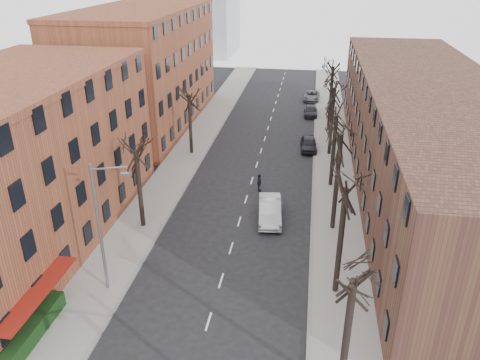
% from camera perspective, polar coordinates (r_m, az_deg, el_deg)
% --- Properties ---
extents(sidewalk_left, '(4.00, 90.00, 0.15)m').
position_cam_1_polar(sidewalk_left, '(53.70, -6.07, 3.73)').
color(sidewalk_left, gray).
rests_on(sidewalk_left, ground).
extents(sidewalk_right, '(4.00, 90.00, 0.15)m').
position_cam_1_polar(sidewalk_right, '(52.13, 11.24, 2.69)').
color(sidewalk_right, gray).
rests_on(sidewalk_right, ground).
extents(building_left_near, '(12.00, 26.00, 12.00)m').
position_cam_1_polar(building_left_near, '(37.86, -26.07, 1.38)').
color(building_left_near, brown).
rests_on(building_left_near, ground).
extents(building_left_far, '(12.00, 28.00, 14.00)m').
position_cam_1_polar(building_left_far, '(62.32, -11.58, 13.06)').
color(building_left_far, brown).
rests_on(building_left_far, ground).
extents(building_right, '(12.00, 50.00, 10.00)m').
position_cam_1_polar(building_right, '(46.90, 21.72, 5.21)').
color(building_right, brown).
rests_on(building_right, ground).
extents(awning_left, '(1.20, 7.00, 0.15)m').
position_cam_1_polar(awning_left, '(31.17, -22.60, -16.31)').
color(awning_left, maroon).
rests_on(awning_left, ground).
extents(hedge, '(0.80, 6.00, 1.00)m').
position_cam_1_polar(hedge, '(30.19, -23.94, -16.51)').
color(hedge, '#183713').
rests_on(hedge, sidewalk_left).
extents(tree_right_b, '(5.20, 5.20, 10.80)m').
position_cam_1_polar(tree_right_b, '(32.09, 11.49, -13.20)').
color(tree_right_b, black).
rests_on(tree_right_b, ground).
extents(tree_right_c, '(5.20, 5.20, 11.60)m').
position_cam_1_polar(tree_right_c, '(38.69, 11.16, -5.85)').
color(tree_right_c, black).
rests_on(tree_right_c, ground).
extents(tree_right_d, '(5.20, 5.20, 10.00)m').
position_cam_1_polar(tree_right_d, '(45.74, 10.94, -0.70)').
color(tree_right_d, black).
rests_on(tree_right_d, ground).
extents(tree_right_e, '(5.20, 5.20, 10.80)m').
position_cam_1_polar(tree_right_e, '(53.06, 10.77, 3.05)').
color(tree_right_e, black).
rests_on(tree_right_e, ground).
extents(tree_right_f, '(5.20, 5.20, 11.60)m').
position_cam_1_polar(tree_right_f, '(60.55, 10.65, 5.89)').
color(tree_right_f, black).
rests_on(tree_right_f, ground).
extents(tree_left_a, '(5.20, 5.20, 9.50)m').
position_cam_1_polar(tree_left_a, '(39.07, -11.69, -5.57)').
color(tree_left_a, black).
rests_on(tree_left_a, ground).
extents(tree_left_b, '(5.20, 5.20, 9.50)m').
position_cam_1_polar(tree_left_b, '(52.74, -5.91, 3.24)').
color(tree_left_b, black).
rests_on(tree_left_b, ground).
extents(streetlight, '(2.45, 0.22, 9.03)m').
position_cam_1_polar(streetlight, '(30.08, -16.56, -5.12)').
color(streetlight, slate).
rests_on(streetlight, ground).
extents(silver_sedan, '(2.37, 5.38, 1.72)m').
position_cam_1_polar(silver_sedan, '(38.95, 3.66, -3.69)').
color(silver_sedan, '#AFB2B6').
rests_on(silver_sedan, ground).
extents(parked_car_near, '(2.05, 4.47, 1.49)m').
position_cam_1_polar(parked_car_near, '(53.75, 8.37, 4.38)').
color(parked_car_near, black).
rests_on(parked_car_near, ground).
extents(parked_car_mid, '(1.88, 4.48, 1.29)m').
position_cam_1_polar(parked_car_mid, '(66.22, 8.61, 8.31)').
color(parked_car_mid, black).
rests_on(parked_car_mid, ground).
extents(parked_car_far, '(2.51, 5.05, 1.37)m').
position_cam_1_polar(parked_car_far, '(73.79, 8.72, 10.11)').
color(parked_car_far, '#515358').
rests_on(parked_car_far, ground).
extents(pedestrian_crossing, '(0.53, 1.05, 1.72)m').
position_cam_1_polar(pedestrian_crossing, '(43.56, 2.36, -0.34)').
color(pedestrian_crossing, black).
rests_on(pedestrian_crossing, ground).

